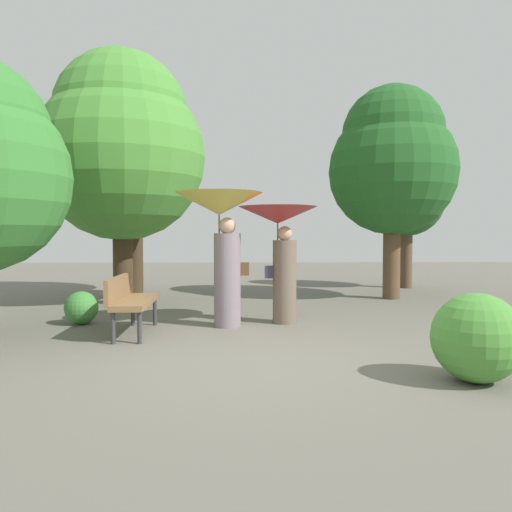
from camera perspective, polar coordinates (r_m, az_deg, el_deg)
ground_plane at (r=5.83m, az=0.62°, el=-11.63°), size 40.00×40.00×0.00m
person_left at (r=7.74m, az=-3.90°, el=3.40°), size 1.33×1.33×2.06m
person_right at (r=8.05m, az=2.71°, el=2.26°), size 1.25×1.25×1.86m
park_bench at (r=7.43m, az=-14.04°, el=-4.64°), size 0.53×1.51×0.83m
tree_near_left at (r=12.58m, az=-13.67°, el=11.10°), size 2.61×2.61×4.95m
tree_near_right at (r=14.01m, az=16.66°, el=7.00°), size 1.98×1.98×3.79m
tree_mid_left at (r=10.78m, az=-14.92°, el=12.06°), size 3.36×3.36×5.12m
tree_mid_right at (r=11.62m, az=15.15°, el=10.38°), size 2.78×2.78×4.67m
bush_path_left at (r=5.33m, az=23.64°, el=-8.43°), size 0.86×0.86×0.86m
bush_path_right at (r=8.47m, az=-19.10°, el=-5.53°), size 0.52×0.52×0.52m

